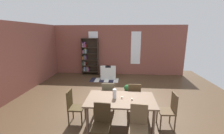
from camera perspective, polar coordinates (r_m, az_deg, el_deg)
The scene contains 19 objects.
ground_plane at distance 5.56m, azimuth -1.83°, elevation -13.32°, with size 9.95×9.95×0.00m, color #493421.
back_wall_brick at distance 8.91m, azimuth 0.95°, elevation 6.43°, with size 8.06×0.12×2.87m, color brown.
left_wall_brick at distance 6.55m, azimuth -34.95°, elevation 1.63°, with size 0.12×8.65×2.87m, color brown.
window_pane_0 at distance 8.99m, azimuth -7.02°, elevation 7.31°, with size 0.55×0.02×1.87m, color white.
window_pane_1 at distance 8.83m, azimuth 9.01°, elevation 7.15°, with size 0.55×0.02×1.87m, color white.
dining_table at distance 4.07m, azimuth 3.25°, elevation -12.93°, with size 1.80×1.05×0.77m.
vase_on_table at distance 3.99m, azimuth 0.96°, elevation -10.15°, with size 0.10×0.10×0.26m, color silver.
tealight_candle_0 at distance 4.04m, azimuth 3.81°, elevation -11.52°, with size 0.04×0.04×0.05m, color silver.
tealight_candle_1 at distance 3.97m, azimuth 7.61°, elevation -12.04°, with size 0.04×0.04×0.05m, color silver.
dining_chair_near_right at distance 3.52m, azimuth 10.04°, elevation -20.92°, with size 0.43×0.43×0.95m.
dining_chair_head_right at distance 4.32m, azimuth 20.96°, elevation -14.79°, with size 0.42×0.42×0.95m.
dining_chair_far_right at distance 4.84m, azimuth 8.36°, elevation -10.96°, with size 0.40×0.40×0.95m.
dining_chair_near_left at distance 3.54m, azimuth -4.07°, elevation -20.56°, with size 0.43×0.43×0.95m.
dining_chair_head_left at distance 4.36m, azimuth -14.28°, elevation -14.02°, with size 0.40×0.40×0.95m.
dining_chair_far_left at distance 4.85m, azimuth -1.38°, elevation -10.75°, with size 0.41×0.41×0.95m.
bookshelf_tall at distance 8.94m, azimuth -8.76°, elevation 3.87°, with size 0.97×0.30×2.14m.
armchair_white at distance 8.22m, azimuth -1.35°, elevation -2.39°, with size 0.84×0.84×0.75m.
potted_plant_by_shelf at distance 6.22m, azimuth 5.77°, elevation -8.34°, with size 0.26×0.26×0.39m.
striped_rug at distance 7.97m, azimuth -2.94°, elevation -4.97°, with size 1.49×0.74×0.01m.
Camera 1 is at (0.58, -4.94, 2.47)m, focal length 24.05 mm.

